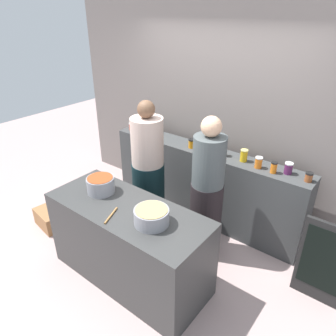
% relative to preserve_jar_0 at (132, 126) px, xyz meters
% --- Properties ---
extents(ground, '(12.00, 12.00, 0.00)m').
position_rel_preserve_jar_0_xyz_m(ground, '(1.23, -1.06, -1.05)').
color(ground, '#AA908E').
extents(storefront_wall, '(4.80, 0.12, 3.00)m').
position_rel_preserve_jar_0_xyz_m(storefront_wall, '(1.23, 0.39, 0.45)').
color(storefront_wall, slate).
rests_on(storefront_wall, ground).
extents(display_shelf, '(2.70, 0.36, 1.00)m').
position_rel_preserve_jar_0_xyz_m(display_shelf, '(1.23, 0.04, -0.55)').
color(display_shelf, '#3A3C3D').
rests_on(display_shelf, ground).
extents(prep_table, '(1.70, 0.70, 0.88)m').
position_rel_preserve_jar_0_xyz_m(prep_table, '(1.23, -1.36, -0.61)').
color(prep_table, '#333433').
rests_on(prep_table, ground).
extents(preserve_jar_0, '(0.08, 0.08, 0.10)m').
position_rel_preserve_jar_0_xyz_m(preserve_jar_0, '(0.00, 0.00, 0.00)').
color(preserve_jar_0, '#AA2713').
rests_on(preserve_jar_0, display_shelf).
extents(preserve_jar_1, '(0.09, 0.09, 0.11)m').
position_rel_preserve_jar_0_xyz_m(preserve_jar_1, '(0.33, 0.06, 0.01)').
color(preserve_jar_1, '#8B500B').
rests_on(preserve_jar_1, display_shelf).
extents(preserve_jar_2, '(0.07, 0.07, 0.11)m').
position_rel_preserve_jar_0_xyz_m(preserve_jar_2, '(0.44, 0.03, 0.00)').
color(preserve_jar_2, gold).
rests_on(preserve_jar_2, display_shelf).
extents(preserve_jar_3, '(0.09, 0.09, 0.12)m').
position_rel_preserve_jar_0_xyz_m(preserve_jar_3, '(1.06, -0.00, 0.01)').
color(preserve_jar_3, orange).
rests_on(preserve_jar_3, display_shelf).
extents(preserve_jar_4, '(0.09, 0.09, 0.11)m').
position_rel_preserve_jar_0_xyz_m(preserve_jar_4, '(1.24, 0.11, 0.01)').
color(preserve_jar_4, '#5B911C').
rests_on(preserve_jar_4, display_shelf).
extents(preserve_jar_5, '(0.08, 0.08, 0.13)m').
position_rel_preserve_jar_0_xyz_m(preserve_jar_5, '(1.49, 0.03, 0.01)').
color(preserve_jar_5, '#A43712').
rests_on(preserve_jar_5, display_shelf).
extents(preserve_jar_6, '(0.09, 0.09, 0.14)m').
position_rel_preserve_jar_0_xyz_m(preserve_jar_6, '(1.75, 0.04, 0.02)').
color(preserve_jar_6, gold).
rests_on(preserve_jar_6, display_shelf).
extents(preserve_jar_7, '(0.08, 0.08, 0.13)m').
position_rel_preserve_jar_0_xyz_m(preserve_jar_7, '(1.96, -0.01, 0.01)').
color(preserve_jar_7, orange).
rests_on(preserve_jar_7, display_shelf).
extents(preserve_jar_8, '(0.07, 0.07, 0.13)m').
position_rel_preserve_jar_0_xyz_m(preserve_jar_8, '(2.14, -0.02, 0.01)').
color(preserve_jar_8, orange).
rests_on(preserve_jar_8, display_shelf).
extents(preserve_jar_9, '(0.09, 0.09, 0.13)m').
position_rel_preserve_jar_0_xyz_m(preserve_jar_9, '(2.27, 0.06, 0.01)').
color(preserve_jar_9, '#541F4E').
rests_on(preserve_jar_9, display_shelf).
extents(preserve_jar_10, '(0.08, 0.08, 0.10)m').
position_rel_preserve_jar_0_xyz_m(preserve_jar_10, '(2.49, 0.02, -0.00)').
color(preserve_jar_10, brown).
rests_on(preserve_jar_10, display_shelf).
extents(cooking_pot_left, '(0.29, 0.29, 0.17)m').
position_rel_preserve_jar_0_xyz_m(cooking_pot_left, '(0.81, -1.31, -0.09)').
color(cooking_pot_left, gray).
rests_on(cooking_pot_left, prep_table).
extents(cooking_pot_center, '(0.32, 0.32, 0.15)m').
position_rel_preserve_jar_0_xyz_m(cooking_pot_center, '(1.58, -1.39, -0.10)').
color(cooking_pot_center, gray).
rests_on(cooking_pot_center, prep_table).
extents(wooden_spoon, '(0.11, 0.25, 0.02)m').
position_rel_preserve_jar_0_xyz_m(wooden_spoon, '(1.21, -1.55, -0.16)').
color(wooden_spoon, '#9E703D').
rests_on(wooden_spoon, prep_table).
extents(cook_with_tongs, '(0.40, 0.40, 1.71)m').
position_rel_preserve_jar_0_xyz_m(cook_with_tongs, '(0.83, -0.60, -0.28)').
color(cook_with_tongs, black).
rests_on(cook_with_tongs, ground).
extents(cook_in_cap, '(0.36, 0.36, 1.67)m').
position_rel_preserve_jar_0_xyz_m(cook_in_cap, '(1.62, -0.52, -0.30)').
color(cook_in_cap, black).
rests_on(cook_in_cap, ground).
extents(bread_crate, '(0.46, 0.35, 0.23)m').
position_rel_preserve_jar_0_xyz_m(bread_crate, '(-0.21, -1.38, -0.94)').
color(bread_crate, '#96673F').
rests_on(bread_crate, ground).
extents(chalkboard_sign, '(0.46, 0.05, 0.90)m').
position_rel_preserve_jar_0_xyz_m(chalkboard_sign, '(2.88, -0.44, -0.60)').
color(chalkboard_sign, black).
rests_on(chalkboard_sign, ground).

